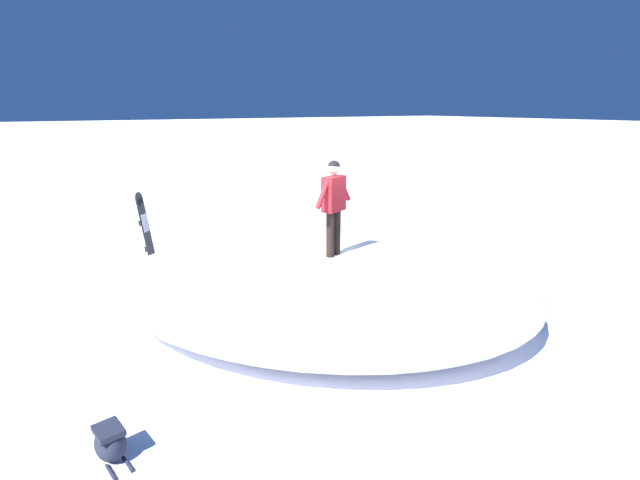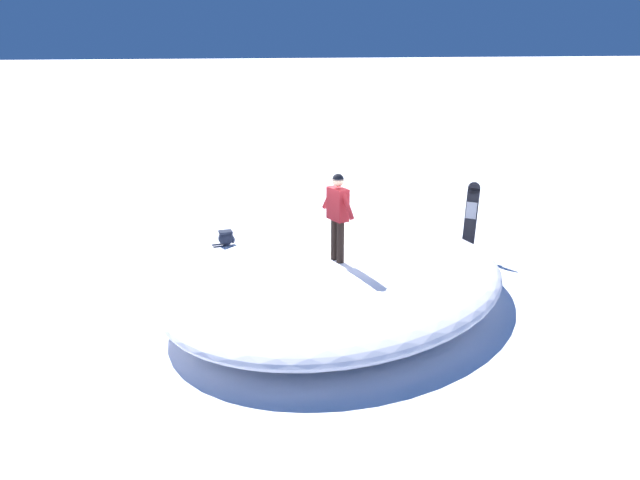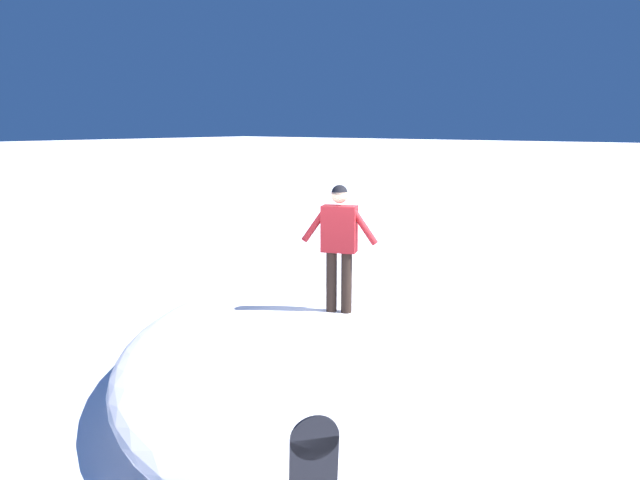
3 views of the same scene
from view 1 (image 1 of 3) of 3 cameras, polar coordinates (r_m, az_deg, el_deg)
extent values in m
plane|color=white|center=(8.87, -2.38, -7.05)|extent=(240.00, 240.00, 0.00)
ellipsoid|color=white|center=(8.37, -0.03, -4.99)|extent=(9.26, 9.39, 0.95)
cylinder|color=black|center=(8.19, 2.05, 0.97)|extent=(0.14, 0.14, 0.80)
cylinder|color=black|center=(8.03, 1.25, 0.67)|extent=(0.14, 0.14, 0.80)
cube|color=maroon|center=(7.95, 1.70, 5.69)|extent=(0.49, 0.37, 0.60)
sphere|color=tan|center=(7.89, 1.72, 8.82)|extent=(0.22, 0.22, 0.22)
cylinder|color=maroon|center=(8.20, 2.94, 6.37)|extent=(0.39, 0.22, 0.50)
cylinder|color=maroon|center=(7.69, 0.38, 5.74)|extent=(0.39, 0.22, 0.50)
sphere|color=black|center=(7.88, 1.72, 8.97)|extent=(0.21, 0.21, 0.21)
cube|color=black|center=(10.67, -20.40, 0.51)|extent=(0.35, 0.36, 1.60)
cylinder|color=black|center=(10.55, -21.30, 4.72)|extent=(0.22, 0.26, 0.29)
cube|color=#B2B2B7|center=(10.61, -20.60, 2.01)|extent=(0.19, 0.22, 0.39)
cube|color=black|center=(10.64, -20.93, 2.02)|extent=(0.18, 0.20, 0.12)
cube|color=black|center=(10.75, -20.29, -0.97)|extent=(0.18, 0.20, 0.12)
ellipsoid|color=#1E2333|center=(5.59, -24.30, -21.75)|extent=(0.36, 0.42, 0.37)
ellipsoid|color=#2B3144|center=(5.75, -24.79, -21.30)|extent=(0.24, 0.14, 0.18)
cube|color=#1E2333|center=(5.50, -24.49, -20.46)|extent=(0.30, 0.35, 0.06)
cylinder|color=#1E2333|center=(5.52, -24.24, -24.55)|extent=(0.08, 0.26, 0.04)
cylinder|color=#1E2333|center=(5.55, -22.47, -24.05)|extent=(0.08, 0.26, 0.04)
camera|label=2|loc=(15.80, 44.17, 17.40)|focal=35.03mm
camera|label=3|loc=(12.72, -33.30, 13.01)|focal=34.02mm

